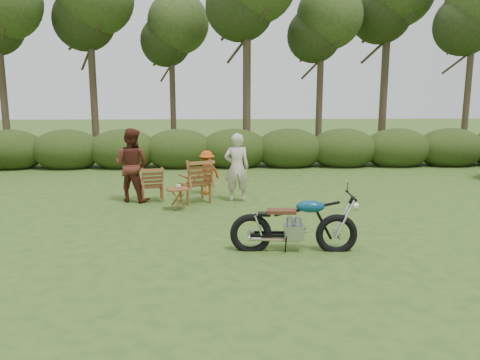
{
  "coord_description": "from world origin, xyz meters",
  "views": [
    {
      "loc": [
        -0.51,
        -7.88,
        2.67
      ],
      "look_at": [
        -0.11,
        1.55,
        0.9
      ],
      "focal_mm": 35.0,
      "sensor_mm": 36.0,
      "label": 1
    }
  ],
  "objects_px": {
    "cup": "(178,186)",
    "lawn_chair_right": "(195,202)",
    "adult_a": "(237,201)",
    "child": "(207,194)",
    "side_table": "(178,199)",
    "adult_b": "(133,201)",
    "motorcycle": "(293,251)",
    "lawn_chair_left": "(152,201)"
  },
  "relations": [
    {
      "from": "lawn_chair_right",
      "to": "child",
      "type": "bearing_deg",
      "value": -131.71
    },
    {
      "from": "cup",
      "to": "adult_b",
      "type": "distance_m",
      "value": 1.62
    },
    {
      "from": "lawn_chair_right",
      "to": "side_table",
      "type": "relative_size",
      "value": 2.13
    },
    {
      "from": "adult_a",
      "to": "child",
      "type": "bearing_deg",
      "value": -49.81
    },
    {
      "from": "lawn_chair_left",
      "to": "lawn_chair_right",
      "type": "bearing_deg",
      "value": 157.25
    },
    {
      "from": "lawn_chair_left",
      "to": "side_table",
      "type": "distance_m",
      "value": 1.23
    },
    {
      "from": "adult_a",
      "to": "child",
      "type": "distance_m",
      "value": 1.12
    },
    {
      "from": "adult_b",
      "to": "child",
      "type": "height_order",
      "value": "adult_b"
    },
    {
      "from": "motorcycle",
      "to": "child",
      "type": "height_order",
      "value": "motorcycle"
    },
    {
      "from": "adult_a",
      "to": "child",
      "type": "height_order",
      "value": "adult_a"
    },
    {
      "from": "adult_b",
      "to": "child",
      "type": "xyz_separation_m",
      "value": [
        1.83,
        0.73,
        0.0
      ]
    },
    {
      "from": "cup",
      "to": "lawn_chair_right",
      "type": "bearing_deg",
      "value": 66.22
    },
    {
      "from": "motorcycle",
      "to": "lawn_chair_left",
      "type": "height_order",
      "value": "motorcycle"
    },
    {
      "from": "lawn_chair_left",
      "to": "adult_b",
      "type": "distance_m",
      "value": 0.48
    },
    {
      "from": "side_table",
      "to": "adult_b",
      "type": "relative_size",
      "value": 0.28
    },
    {
      "from": "cup",
      "to": "adult_a",
      "type": "distance_m",
      "value": 1.69
    },
    {
      "from": "motorcycle",
      "to": "side_table",
      "type": "height_order",
      "value": "motorcycle"
    },
    {
      "from": "adult_a",
      "to": "lawn_chair_left",
      "type": "bearing_deg",
      "value": -5.94
    },
    {
      "from": "motorcycle",
      "to": "adult_b",
      "type": "bearing_deg",
      "value": 134.84
    },
    {
      "from": "child",
      "to": "lawn_chair_left",
      "type": "bearing_deg",
      "value": -3.94
    },
    {
      "from": "motorcycle",
      "to": "adult_a",
      "type": "distance_m",
      "value": 3.87
    },
    {
      "from": "lawn_chair_right",
      "to": "child",
      "type": "height_order",
      "value": "child"
    },
    {
      "from": "cup",
      "to": "child",
      "type": "bearing_deg",
      "value": 69.74
    },
    {
      "from": "lawn_chair_left",
      "to": "child",
      "type": "distance_m",
      "value": 1.52
    },
    {
      "from": "side_table",
      "to": "child",
      "type": "xyz_separation_m",
      "value": [
        0.62,
        1.67,
        -0.25
      ]
    },
    {
      "from": "cup",
      "to": "adult_a",
      "type": "relative_size",
      "value": 0.06
    },
    {
      "from": "lawn_chair_right",
      "to": "lawn_chair_left",
      "type": "relative_size",
      "value": 1.24
    },
    {
      "from": "lawn_chair_left",
      "to": "adult_a",
      "type": "bearing_deg",
      "value": 163.19
    },
    {
      "from": "lawn_chair_left",
      "to": "side_table",
      "type": "relative_size",
      "value": 1.72
    },
    {
      "from": "child",
      "to": "lawn_chair_right",
      "type": "bearing_deg",
      "value": 41.55
    },
    {
      "from": "motorcycle",
      "to": "lawn_chair_right",
      "type": "height_order",
      "value": "motorcycle"
    },
    {
      "from": "lawn_chair_right",
      "to": "side_table",
      "type": "bearing_deg",
      "value": 41.21
    },
    {
      "from": "side_table",
      "to": "child",
      "type": "bearing_deg",
      "value": 69.54
    },
    {
      "from": "side_table",
      "to": "cup",
      "type": "height_order",
      "value": "cup"
    },
    {
      "from": "side_table",
      "to": "child",
      "type": "relative_size",
      "value": 0.43
    },
    {
      "from": "lawn_chair_left",
      "to": "adult_b",
      "type": "relative_size",
      "value": 0.48
    },
    {
      "from": "side_table",
      "to": "adult_a",
      "type": "bearing_deg",
      "value": 31.33
    },
    {
      "from": "side_table",
      "to": "adult_a",
      "type": "xyz_separation_m",
      "value": [
        1.39,
        0.84,
        -0.25
      ]
    },
    {
      "from": "child",
      "to": "adult_a",
      "type": "bearing_deg",
      "value": 101.52
    },
    {
      "from": "lawn_chair_left",
      "to": "adult_b",
      "type": "height_order",
      "value": "adult_b"
    },
    {
      "from": "lawn_chair_right",
      "to": "adult_b",
      "type": "bearing_deg",
      "value": -30.18
    },
    {
      "from": "adult_a",
      "to": "adult_b",
      "type": "distance_m",
      "value": 2.6
    }
  ]
}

